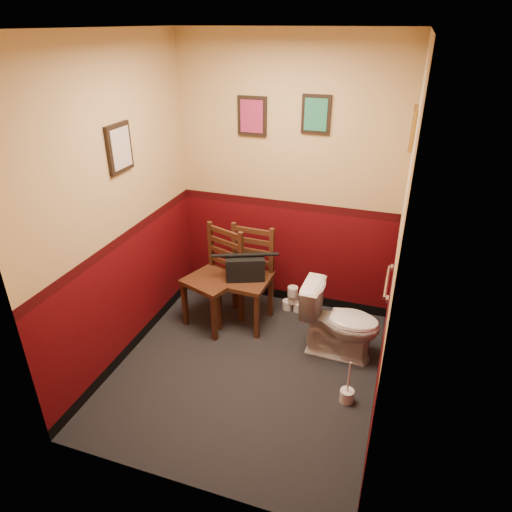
{
  "coord_description": "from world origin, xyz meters",
  "views": [
    {
      "loc": [
        1.07,
        -2.94,
        2.74
      ],
      "look_at": [
        0.0,
        0.25,
        1.0
      ],
      "focal_mm": 32.0,
      "sensor_mm": 36.0,
      "label": 1
    }
  ],
  "objects": [
    {
      "name": "wall_right",
      "position": [
        1.1,
        0.0,
        1.35
      ],
      "size": [
        0.0,
        2.4,
        2.7
      ],
      "primitive_type": "cube",
      "rotation": [
        1.57,
        0.0,
        -1.57
      ],
      "color": "#47060A",
      "rests_on": "ground"
    },
    {
      "name": "tp_stack",
      "position": [
        0.15,
        1.02,
        0.12
      ],
      "size": [
        0.22,
        0.14,
        0.29
      ],
      "color": "silver",
      "rests_on": "floor"
    },
    {
      "name": "wall_left",
      "position": [
        -1.1,
        0.0,
        1.35
      ],
      "size": [
        0.0,
        2.4,
        2.7
      ],
      "primitive_type": "cube",
      "rotation": [
        1.57,
        0.0,
        1.57
      ],
      "color": "#47060A",
      "rests_on": "ground"
    },
    {
      "name": "framed_print_right",
      "position": [
        1.08,
        0.6,
        2.05
      ],
      "size": [
        0.04,
        0.34,
        0.28
      ],
      "color": "olive",
      "rests_on": "wall_right"
    },
    {
      "name": "grab_bar",
      "position": [
        1.07,
        0.25,
        0.95
      ],
      "size": [
        0.05,
        0.56,
        0.06
      ],
      "color": "silver",
      "rests_on": "wall_right"
    },
    {
      "name": "chair_left",
      "position": [
        -0.53,
        0.59,
        0.5
      ],
      "size": [
        0.59,
        0.59,
        0.99
      ],
      "rotation": [
        0.0,
        0.0,
        -0.35
      ],
      "color": "#552C19",
      "rests_on": "floor"
    },
    {
      "name": "framed_print_back_a",
      "position": [
        -0.35,
        1.18,
        1.95
      ],
      "size": [
        0.28,
        0.04,
        0.36
      ],
      "color": "black",
      "rests_on": "wall_back"
    },
    {
      "name": "handbag",
      "position": [
        -0.25,
        0.66,
        0.63
      ],
      "size": [
        0.41,
        0.31,
        0.27
      ],
      "rotation": [
        0.0,
        0.0,
        0.39
      ],
      "color": "black",
      "rests_on": "chair_right"
    },
    {
      "name": "toilet_brush",
      "position": [
        0.89,
        -0.11,
        0.06
      ],
      "size": [
        0.11,
        0.11,
        0.4
      ],
      "color": "silver",
      "rests_on": "floor"
    },
    {
      "name": "floor",
      "position": [
        0.0,
        0.0,
        0.0
      ],
      "size": [
        2.2,
        2.4,
        0.0
      ],
      "primitive_type": "cube",
      "color": "black",
      "rests_on": "ground"
    },
    {
      "name": "wall_front",
      "position": [
        0.0,
        -1.2,
        1.35
      ],
      "size": [
        2.2,
        0.0,
        2.7
      ],
      "primitive_type": "cube",
      "rotation": [
        -1.57,
        0.0,
        0.0
      ],
      "color": "#47060A",
      "rests_on": "ground"
    },
    {
      "name": "framed_print_back_b",
      "position": [
        0.25,
        1.18,
        2.0
      ],
      "size": [
        0.26,
        0.04,
        0.34
      ],
      "color": "black",
      "rests_on": "wall_back"
    },
    {
      "name": "ceiling",
      "position": [
        0.0,
        0.0,
        2.7
      ],
      "size": [
        2.2,
        2.4,
        0.0
      ],
      "primitive_type": "cube",
      "rotation": [
        3.14,
        0.0,
        0.0
      ],
      "color": "silver",
      "rests_on": "ground"
    },
    {
      "name": "toilet",
      "position": [
        0.72,
        0.47,
        0.35
      ],
      "size": [
        0.72,
        0.42,
        0.69
      ],
      "primitive_type": "imported",
      "rotation": [
        0.0,
        0.0,
        1.54
      ],
      "color": "white",
      "rests_on": "floor"
    },
    {
      "name": "chair_right",
      "position": [
        -0.25,
        0.7,
        0.5
      ],
      "size": [
        0.48,
        0.48,
        0.99
      ],
      "rotation": [
        0.0,
        0.0,
        -0.04
      ],
      "color": "#552C19",
      "rests_on": "floor"
    },
    {
      "name": "framed_print_left",
      "position": [
        -1.08,
        0.1,
        1.85
      ],
      "size": [
        0.04,
        0.3,
        0.38
      ],
      "color": "black",
      "rests_on": "wall_left"
    },
    {
      "name": "wall_back",
      "position": [
        0.0,
        1.2,
        1.35
      ],
      "size": [
        2.2,
        0.0,
        2.7
      ],
      "primitive_type": "cube",
      "rotation": [
        1.57,
        0.0,
        0.0
      ],
      "color": "#47060A",
      "rests_on": "ground"
    }
  ]
}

